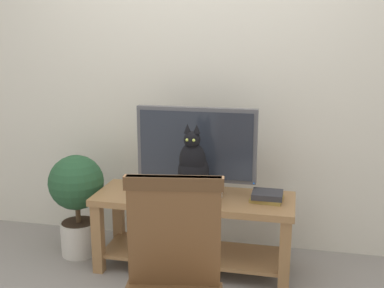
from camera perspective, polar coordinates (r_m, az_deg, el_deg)
The scene contains 8 objects.
back_wall at distance 3.52m, azimuth 1.04°, elevation 10.11°, with size 7.00×0.12×2.80m, color beige.
tv_stand at distance 3.23m, azimuth 0.20°, elevation -9.14°, with size 1.34×0.48×0.53m.
tv at distance 3.15m, azimuth 0.52°, elevation -0.48°, with size 0.82×0.20×0.59m.
media_box at distance 3.07m, azimuth 0.17°, elevation -6.34°, with size 0.35×0.24×0.07m.
cat at distance 2.99m, azimuth 0.15°, elevation -2.71°, with size 0.20×0.30×0.45m.
wooden_chair at distance 2.06m, azimuth -2.44°, elevation -16.27°, with size 0.49×0.49×1.01m.
book_stack at distance 3.11m, azimuth 9.13°, elevation -6.31°, with size 0.22×0.19×0.06m.
potted_plant at distance 3.51m, azimuth -13.84°, elevation -6.09°, with size 0.40×0.40×0.75m.
Camera 1 is at (0.70, -2.37, 1.60)m, focal length 43.78 mm.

